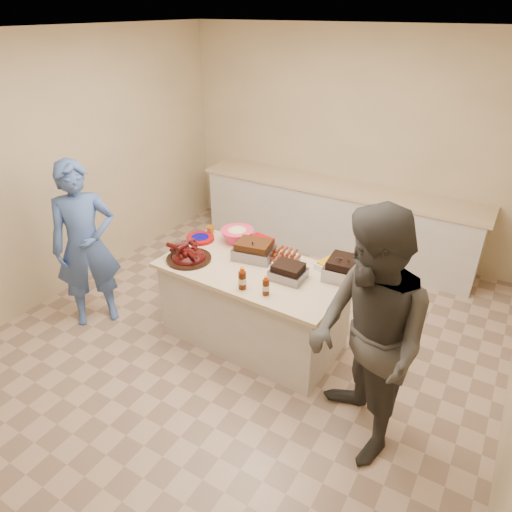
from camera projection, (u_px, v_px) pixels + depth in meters
The scene contains 20 objects.
room at pixel (244, 341), 4.43m from camera, with size 4.50×5.00×2.70m, color beige, non-canonical shape.
back_counter at pixel (335, 219), 5.86m from camera, with size 3.60×0.64×0.90m, color beige, non-canonical shape.
island at pixel (253, 339), 4.46m from camera, with size 1.69×0.89×0.80m, color beige, non-canonical shape.
rib_platter at pixel (189, 260), 4.21m from camera, with size 0.42×0.42×0.17m, color #440909, non-canonical shape.
pulled_pork_tray at pixel (254, 258), 4.24m from camera, with size 0.36×0.27×0.11m, color #47230F.
brisket_tray at pixel (288, 278), 3.92m from camera, with size 0.29×0.24×0.09m, color black.
roasting_pan at pixel (343, 277), 3.93m from camera, with size 0.31×0.31×0.13m, color gray.
coleslaw_bowl at pixel (237, 242), 4.53m from camera, with size 0.33×0.33×0.22m, color #E72A56, non-canonical shape.
sausage_plate at pixel (286, 261), 4.19m from camera, with size 0.31×0.31×0.05m, color silver.
mac_cheese_dish at pixel (334, 271), 4.03m from camera, with size 0.29×0.22×0.08m, color #D3960F.
bbq_bottle_a at pixel (242, 288), 3.78m from camera, with size 0.07×0.07×0.20m, color #3F1806.
bbq_bottle_b at pixel (266, 294), 3.70m from camera, with size 0.06×0.06×0.17m, color #3F1806.
mustard_bottle at pixel (259, 256), 4.26m from camera, with size 0.05×0.05×0.13m, color yellow.
sauce_bowl at pixel (259, 263), 4.15m from camera, with size 0.12×0.04×0.12m, color silver.
plate_stack_large at pixel (200, 240), 4.56m from camera, with size 0.28×0.28×0.03m, color #8C0708.
plate_stack_small at pixel (181, 251), 4.35m from camera, with size 0.18×0.18×0.03m, color #8C0708.
plastic_cup at pixel (211, 234), 4.69m from camera, with size 0.09×0.08×0.09m, color #A96B1D.
basket_stack at pixel (260, 249), 4.40m from camera, with size 0.22×0.17×0.11m, color #8C0708.
guest_blue at pixel (100, 317), 4.77m from camera, with size 0.61×1.68×0.40m, color #4161A9.
guest_gray at pixel (353, 438), 3.44m from camera, with size 0.90×1.86×0.70m, color #45433E.
Camera 1 is at (1.88, -2.93, 2.86)m, focal length 32.00 mm.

